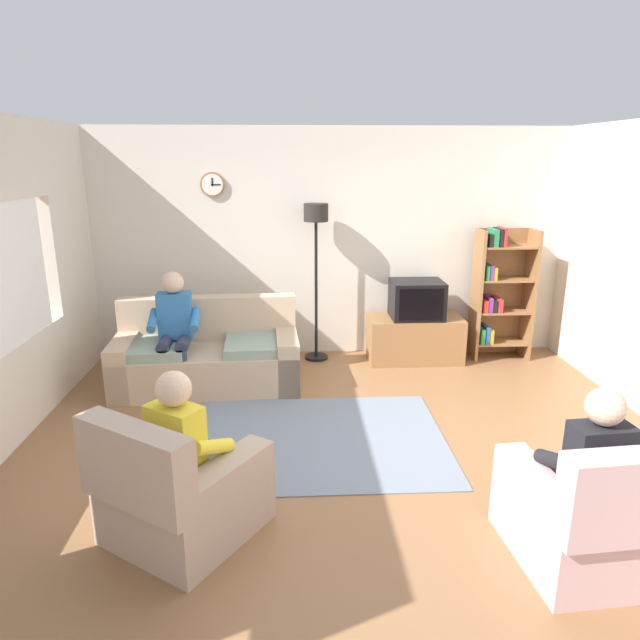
% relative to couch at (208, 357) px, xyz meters
% --- Properties ---
extents(ground_plane, '(12.00, 12.00, 0.00)m').
position_rel_couch_xyz_m(ground_plane, '(1.37, -1.57, -0.31)').
color(ground_plane, '#8C603D').
extents(back_wall_assembly, '(6.20, 0.17, 2.70)m').
position_rel_couch_xyz_m(back_wall_assembly, '(1.37, 1.09, 1.04)').
color(back_wall_assembly, silver).
rests_on(back_wall_assembly, ground_plane).
extents(couch, '(1.94, 0.98, 0.90)m').
position_rel_couch_xyz_m(couch, '(0.00, 0.00, 0.00)').
color(couch, tan).
rests_on(couch, ground_plane).
extents(tv_stand, '(1.10, 0.56, 0.53)m').
position_rel_couch_xyz_m(tv_stand, '(2.36, 0.68, -0.05)').
color(tv_stand, olive).
rests_on(tv_stand, ground_plane).
extents(tv, '(0.60, 0.49, 0.44)m').
position_rel_couch_xyz_m(tv, '(2.36, 0.65, 0.44)').
color(tv, black).
rests_on(tv, tv_stand).
extents(bookshelf, '(0.68, 0.36, 1.58)m').
position_rel_couch_xyz_m(bookshelf, '(3.36, 0.75, 0.50)').
color(bookshelf, olive).
rests_on(bookshelf, ground_plane).
extents(floor_lamp, '(0.28, 0.28, 1.85)m').
position_rel_couch_xyz_m(floor_lamp, '(1.19, 0.78, 1.14)').
color(floor_lamp, black).
rests_on(floor_lamp, ground_plane).
extents(armchair_near_window, '(1.16, 1.18, 0.90)m').
position_rel_couch_xyz_m(armchair_near_window, '(0.18, -2.50, -0.02)').
color(armchair_near_window, tan).
rests_on(armchair_near_window, ground_plane).
extents(armchair_near_bookshelf, '(0.87, 0.94, 0.90)m').
position_rel_couch_xyz_m(armchair_near_bookshelf, '(2.64, -2.88, -0.02)').
color(armchair_near_bookshelf, beige).
rests_on(armchair_near_bookshelf, ground_plane).
extents(area_rug, '(2.20, 1.70, 0.01)m').
position_rel_couch_xyz_m(area_rug, '(1.10, -1.29, -0.31)').
color(area_rug, slate).
rests_on(area_rug, ground_plane).
extents(person_on_couch, '(0.53, 0.55, 1.24)m').
position_rel_couch_xyz_m(person_on_couch, '(-0.30, -0.11, 0.39)').
color(person_on_couch, '#3372B2').
rests_on(person_on_couch, ground_plane).
extents(person_in_left_armchair, '(0.61, 0.64, 1.12)m').
position_rel_couch_xyz_m(person_in_left_armchair, '(0.23, -2.43, 0.29)').
color(person_in_left_armchair, yellow).
rests_on(person_in_left_armchair, ground_plane).
extents(person_in_right_armchair, '(0.53, 0.56, 1.12)m').
position_rel_couch_xyz_m(person_in_right_armchair, '(2.63, -2.79, 0.29)').
color(person_in_right_armchair, black).
rests_on(person_in_right_armchair, ground_plane).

